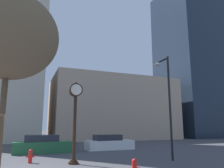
{
  "coord_description": "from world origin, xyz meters",
  "views": [
    {
      "loc": [
        0.19,
        -10.83,
        2.04
      ],
      "look_at": [
        8.72,
        10.8,
        6.56
      ],
      "focal_mm": 35.0,
      "sensor_mm": 36.0,
      "label": 1
    }
  ],
  "objects_px": {
    "fire_hydrant_near": "(134,167)",
    "bare_tree": "(9,37)",
    "street_clock": "(75,111)",
    "car_green": "(43,145)",
    "street_lamp_right": "(166,91)",
    "fire_hydrant_far": "(30,156)",
    "car_white": "(109,143)"
  },
  "relations": [
    {
      "from": "fire_hydrant_near",
      "to": "bare_tree",
      "type": "height_order",
      "value": "bare_tree"
    },
    {
      "from": "street_clock",
      "to": "car_green",
      "type": "bearing_deg",
      "value": 100.96
    },
    {
      "from": "fire_hydrant_near",
      "to": "bare_tree",
      "type": "distance_m",
      "value": 7.64
    },
    {
      "from": "fire_hydrant_near",
      "to": "street_lamp_right",
      "type": "xyz_separation_m",
      "value": [
        4.18,
        3.4,
        4.01
      ]
    },
    {
      "from": "street_clock",
      "to": "fire_hydrant_far",
      "type": "xyz_separation_m",
      "value": [
        -2.22,
        1.25,
        -2.55
      ]
    },
    {
      "from": "street_lamp_right",
      "to": "bare_tree",
      "type": "bearing_deg",
      "value": -166.62
    },
    {
      "from": "car_white",
      "to": "car_green",
      "type": "bearing_deg",
      "value": -177.48
    },
    {
      "from": "car_green",
      "to": "bare_tree",
      "type": "distance_m",
      "value": 10.5
    },
    {
      "from": "car_white",
      "to": "bare_tree",
      "type": "relative_size",
      "value": 0.56
    },
    {
      "from": "fire_hydrant_far",
      "to": "street_lamp_right",
      "type": "distance_m",
      "value": 9.24
    },
    {
      "from": "car_white",
      "to": "street_lamp_right",
      "type": "xyz_separation_m",
      "value": [
        1.37,
        -6.98,
        3.81
      ]
    },
    {
      "from": "street_clock",
      "to": "car_white",
      "type": "relative_size",
      "value": 1.09
    },
    {
      "from": "car_green",
      "to": "fire_hydrant_far",
      "type": "relative_size",
      "value": 6.14
    },
    {
      "from": "street_lamp_right",
      "to": "bare_tree",
      "type": "distance_m",
      "value": 9.79
    },
    {
      "from": "street_lamp_right",
      "to": "car_green",
      "type": "bearing_deg",
      "value": 137.08
    },
    {
      "from": "bare_tree",
      "to": "car_white",
      "type": "bearing_deg",
      "value": 48.86
    },
    {
      "from": "car_green",
      "to": "fire_hydrant_far",
      "type": "xyz_separation_m",
      "value": [
        -1.06,
        -4.74,
        -0.2
      ]
    },
    {
      "from": "fire_hydrant_far",
      "to": "bare_tree",
      "type": "bearing_deg",
      "value": -107.6
    },
    {
      "from": "street_clock",
      "to": "car_green",
      "type": "height_order",
      "value": "street_clock"
    },
    {
      "from": "car_green",
      "to": "street_clock",
      "type": "bearing_deg",
      "value": -79.93
    },
    {
      "from": "street_lamp_right",
      "to": "bare_tree",
      "type": "relative_size",
      "value": 0.86
    },
    {
      "from": "car_white",
      "to": "fire_hydrant_near",
      "type": "distance_m",
      "value": 10.76
    },
    {
      "from": "car_green",
      "to": "street_lamp_right",
      "type": "xyz_separation_m",
      "value": [
        7.07,
        -6.57,
        3.78
      ]
    },
    {
      "from": "street_clock",
      "to": "bare_tree",
      "type": "distance_m",
      "value": 5.34
    },
    {
      "from": "fire_hydrant_near",
      "to": "fire_hydrant_far",
      "type": "relative_size",
      "value": 0.95
    },
    {
      "from": "street_clock",
      "to": "street_lamp_right",
      "type": "xyz_separation_m",
      "value": [
        5.91,
        -0.58,
        1.44
      ]
    },
    {
      "from": "fire_hydrant_far",
      "to": "fire_hydrant_near",
      "type": "bearing_deg",
      "value": -52.95
    },
    {
      "from": "car_green",
      "to": "street_lamp_right",
      "type": "distance_m",
      "value": 10.37
    },
    {
      "from": "street_lamp_right",
      "to": "car_white",
      "type": "bearing_deg",
      "value": 101.07
    },
    {
      "from": "street_clock",
      "to": "street_lamp_right",
      "type": "relative_size",
      "value": 0.7
    },
    {
      "from": "fire_hydrant_far",
      "to": "bare_tree",
      "type": "height_order",
      "value": "bare_tree"
    },
    {
      "from": "car_green",
      "to": "bare_tree",
      "type": "relative_size",
      "value": 0.6
    }
  ]
}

